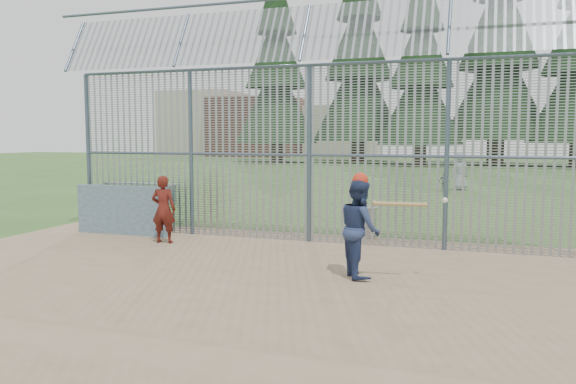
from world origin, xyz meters
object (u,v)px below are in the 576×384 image
(bleacher, at_px, (135,193))
(onlooker, at_px, (164,209))
(batter, at_px, (360,228))
(dugout_wall, at_px, (122,210))
(trash_can, at_px, (366,222))

(bleacher, bearing_deg, onlooker, -51.44)
(batter, bearing_deg, onlooker, 43.04)
(onlooker, bearing_deg, dugout_wall, -30.31)
(onlooker, height_order, bleacher, onlooker)
(onlooker, xyz_separation_m, bleacher, (-4.92, 6.17, -0.38))
(dugout_wall, distance_m, bleacher, 6.50)
(batter, xyz_separation_m, bleacher, (-9.72, 7.78, -0.45))
(onlooker, bearing_deg, bleacher, -59.96)
(bleacher, bearing_deg, batter, -38.69)
(onlooker, relative_size, bleacher, 0.51)
(trash_can, bearing_deg, dugout_wall, -164.26)
(bleacher, bearing_deg, dugout_wall, -58.70)
(batter, distance_m, onlooker, 5.06)
(trash_can, bearing_deg, bleacher, 156.57)
(onlooker, bearing_deg, batter, 152.91)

